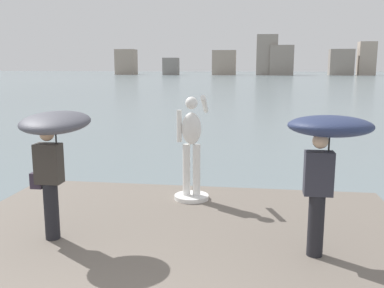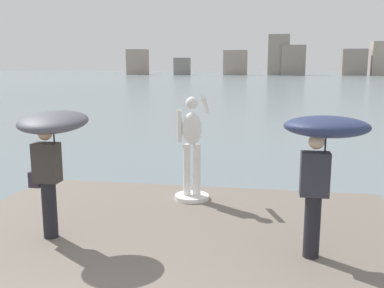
{
  "view_description": "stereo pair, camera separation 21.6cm",
  "coord_description": "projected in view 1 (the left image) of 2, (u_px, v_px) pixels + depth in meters",
  "views": [
    {
      "loc": [
        1.13,
        -2.25,
        3.01
      ],
      "look_at": [
        0.0,
        5.66,
        1.55
      ],
      "focal_mm": 40.07,
      "sensor_mm": 36.0,
      "label": 1
    },
    {
      "loc": [
        1.34,
        -2.22,
        3.01
      ],
      "look_at": [
        0.0,
        5.66,
        1.55
      ],
      "focal_mm": 40.07,
      "sensor_mm": 36.0,
      "label": 2
    }
  ],
  "objects": [
    {
      "name": "statue_white_figure",
      "position": [
        192.0,
        152.0,
        8.37
      ],
      "size": [
        0.68,
        0.9,
        2.06
      ],
      "color": "white",
      "rests_on": "pier"
    },
    {
      "name": "onlooker_right",
      "position": [
        327.0,
        142.0,
        5.72
      ],
      "size": [
        1.12,
        1.13,
        1.99
      ],
      "color": "black",
      "rests_on": "pier"
    },
    {
      "name": "distant_skyline",
      "position": [
        255.0,
        60.0,
        142.49
      ],
      "size": [
        86.37,
        8.65,
        13.05
      ],
      "color": "gray",
      "rests_on": "ground"
    },
    {
      "name": "onlooker_left",
      "position": [
        53.0,
        139.0,
        6.32
      ],
      "size": [
        1.04,
        1.06,
        1.99
      ],
      "color": "black",
      "rests_on": "pier"
    },
    {
      "name": "ground_plane",
      "position": [
        241.0,
        97.0,
        41.85
      ],
      "size": [
        400.0,
        400.0,
        0.0
      ],
      "primitive_type": "plane",
      "color": "slate"
    }
  ]
}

